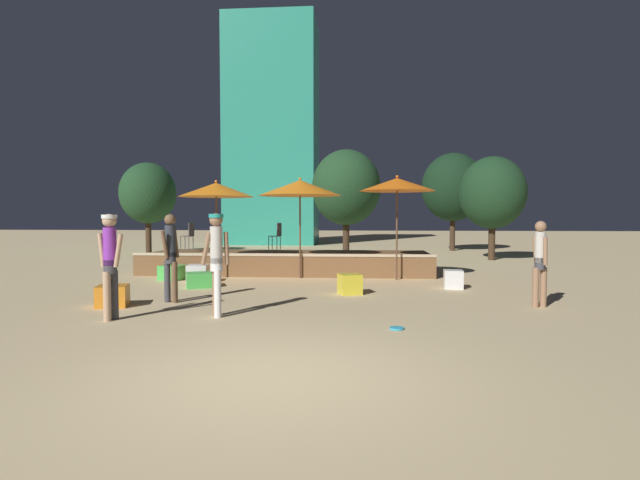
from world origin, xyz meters
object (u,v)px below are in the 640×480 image
object	(u,v)px
cube_seat_1	(453,279)
bistro_chair_0	(189,233)
cube_seat_2	(199,280)
background_tree_0	(453,187)
background_tree_3	(492,193)
person_3	(540,260)
cube_seat_3	(113,296)
frisbee_disc	(397,328)
cube_seat_4	(173,272)
person_1	(110,259)
person_0	(171,253)
bistro_chair_1	(277,233)
person_2	(216,257)
patio_umbrella_2	(216,190)
cube_seat_5	(198,273)
patio_umbrella_1	(397,185)
background_tree_2	(148,193)
background_tree_1	(346,188)
patio_umbrella_0	(300,188)
cube_seat_0	(350,284)

from	to	relation	value
cube_seat_1	bistro_chair_0	xyz separation A→B (m)	(-8.11, 3.51, 1.03)
cube_seat_2	background_tree_0	size ratio (longest dim) A/B	0.16
background_tree_0	background_tree_3	distance (m)	5.81
person_3	cube_seat_2	bearing A→B (deg)	-29.71
cube_seat_3	frisbee_disc	xyz separation A→B (m)	(5.62, -1.60, -0.20)
cube_seat_4	person_1	distance (m)	5.75
person_0	person_1	xyz separation A→B (m)	(-0.36, -1.86, 0.03)
bistro_chair_1	person_0	bearing A→B (deg)	2.06
person_1	bistro_chair_0	bearing A→B (deg)	24.61
person_1	person_2	size ratio (longest dim) A/B	0.99
patio_umbrella_2	cube_seat_3	distance (m)	5.32
cube_seat_5	person_1	bearing A→B (deg)	-88.48
patio_umbrella_1	person_1	size ratio (longest dim) A/B	1.61
person_1	background_tree_3	size ratio (longest dim) A/B	0.43
cube_seat_2	cube_seat_4	xyz separation A→B (m)	(-1.26, 1.45, 0.02)
background_tree_0	background_tree_2	world-z (taller)	background_tree_0
patio_umbrella_2	cube_seat_1	xyz separation A→B (m)	(6.59, -1.53, -2.38)
cube_seat_2	cube_seat_5	world-z (taller)	cube_seat_5
cube_seat_3	frisbee_disc	size ratio (longest dim) A/B	3.11
person_2	background_tree_1	bearing A→B (deg)	144.42
person_2	background_tree_0	xyz separation A→B (m)	(7.51, 18.37, 2.30)
cube_seat_3	person_3	size ratio (longest dim) A/B	0.42
patio_umbrella_2	bistro_chair_1	bearing A→B (deg)	57.29
person_3	background_tree_0	xyz separation A→B (m)	(1.30, 16.90, 2.44)
patio_umbrella_0	background_tree_3	xyz separation A→B (m)	(7.29, 6.83, 0.15)
person_1	frisbee_disc	bearing A→B (deg)	-78.73
patio_umbrella_2	person_1	xyz separation A→B (m)	(-0.15, -5.98, -1.52)
cube_seat_1	person_3	size ratio (longest dim) A/B	0.29
patio_umbrella_0	person_2	size ratio (longest dim) A/B	1.58
person_1	frisbee_disc	size ratio (longest dim) A/B	8.03
cube_seat_0	bistro_chair_0	world-z (taller)	bistro_chair_0
patio_umbrella_1	cube_seat_5	xyz separation A→B (m)	(-5.55, -0.96, -2.49)
person_0	person_3	xyz separation A→B (m)	(7.62, 0.07, -0.11)
person_3	person_2	bearing A→B (deg)	-0.48
patio_umbrella_0	patio_umbrella_2	xyz separation A→B (m)	(-2.45, -0.27, -0.06)
background_tree_0	person_1	bearing A→B (deg)	-116.25
person_1	person_0	bearing A→B (deg)	3.72
cube_seat_4	background_tree_1	world-z (taller)	background_tree_1
cube_seat_0	background_tree_1	size ratio (longest dim) A/B	0.13
cube_seat_0	frisbee_disc	bearing A→B (deg)	-76.91
patio_umbrella_1	cube_seat_2	bearing A→B (deg)	-159.74
patio_umbrella_0	person_2	xyz separation A→B (m)	(-0.82, -5.80, -1.57)
background_tree_0	person_0	bearing A→B (deg)	-117.73
bistro_chair_0	frisbee_disc	xyz separation A→B (m)	(6.35, -8.26, -1.25)
bistro_chair_0	background_tree_2	xyz separation A→B (m)	(-4.65, 7.35, 1.70)
patio_umbrella_0	person_0	bearing A→B (deg)	-116.92
patio_umbrella_2	cube_seat_0	bearing A→B (deg)	-33.69
patio_umbrella_1	cube_seat_2	distance (m)	6.11
cube_seat_5	background_tree_1	size ratio (longest dim) A/B	0.13
patio_umbrella_1	cube_seat_1	bearing A→B (deg)	-50.68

